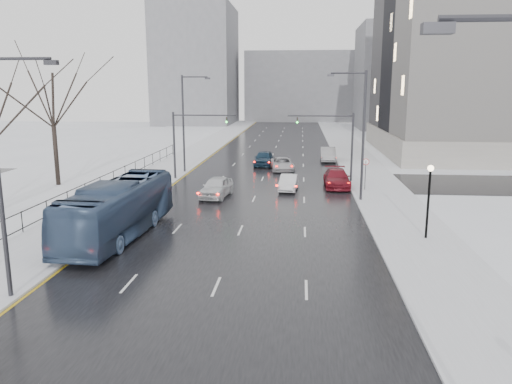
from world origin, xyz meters
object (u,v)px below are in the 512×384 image
(bus, at_px, (119,209))
(sedan_right_near, at_px, (289,183))
(sedan_center_far, at_px, (264,158))
(no_uturn_sign, at_px, (366,165))
(sedan_right_distant, at_px, (328,154))
(streetlight_l_far, at_px, (185,119))
(mast_signal_left, at_px, (185,137))
(tree_park_e, at_px, (59,186))
(sedan_right_cross, at_px, (282,164))
(streetlight_r_mid, at_px, (361,129))
(mast_signal_right, at_px, (341,139))
(streetlight_l_near, at_px, (3,167))
(lamppost_r_mid, at_px, (429,191))
(sedan_right_far, at_px, (337,178))
(sedan_center_near, at_px, (217,187))

(bus, bearing_deg, sedan_right_near, 59.25)
(sedan_center_far, bearing_deg, no_uturn_sign, -52.61)
(no_uturn_sign, distance_m, sedan_right_distant, 17.76)
(sedan_right_distant, bearing_deg, streetlight_l_far, -147.19)
(mast_signal_left, relative_size, sedan_center_far, 1.31)
(tree_park_e, xyz_separation_m, sedan_right_near, (20.88, -0.31, 0.72))
(sedan_right_near, xyz_separation_m, sedan_right_cross, (-0.95, 10.51, 0.02))
(streetlight_r_mid, relative_size, mast_signal_right, 1.54)
(bus, bearing_deg, streetlight_l_far, 95.81)
(mast_signal_left, bearing_deg, sedan_right_distant, 43.54)
(streetlight_l_near, relative_size, sedan_right_near, 2.43)
(tree_park_e, relative_size, lamppost_r_mid, 3.15)
(lamppost_r_mid, xyz_separation_m, sedan_right_cross, (-9.27, 24.20, -2.21))
(sedan_right_far, bearing_deg, streetlight_l_far, 156.28)
(sedan_right_cross, distance_m, sedan_right_far, 10.09)
(streetlight_l_far, xyz_separation_m, mast_signal_left, (0.84, -4.00, -1.51))
(no_uturn_sign, distance_m, bus, 21.99)
(mast_signal_right, distance_m, sedan_center_near, 13.26)
(sedan_right_cross, bearing_deg, sedan_right_near, -92.79)
(streetlight_l_near, bearing_deg, tree_park_e, 112.69)
(streetlight_r_mid, height_order, bus, streetlight_r_mid)
(tree_park_e, relative_size, streetlight_r_mid, 1.35)
(no_uturn_sign, distance_m, sedan_right_far, 3.13)
(no_uturn_sign, height_order, sedan_center_far, no_uturn_sign)
(streetlight_l_near, bearing_deg, sedan_center_far, 78.42)
(streetlight_l_far, distance_m, sedan_right_cross, 11.25)
(lamppost_r_mid, relative_size, sedan_center_far, 0.86)
(streetlight_l_far, distance_m, lamppost_r_mid, 29.30)
(lamppost_r_mid, bearing_deg, streetlight_l_near, -152.45)
(tree_park_e, xyz_separation_m, sedan_center_far, (17.70, 13.43, 0.88))
(bus, xyz_separation_m, sedan_right_far, (13.90, 16.39, -0.88))
(mast_signal_right, bearing_deg, streetlight_l_far, 165.52)
(sedan_right_cross, relative_size, sedan_right_far, 0.92)
(no_uturn_sign, xyz_separation_m, sedan_center_far, (-9.70, 13.43, -1.42))
(streetlight_l_far, xyz_separation_m, sedan_right_cross, (9.90, 2.20, -4.88))
(sedan_right_far, height_order, sedan_right_distant, sedan_right_distant)
(lamppost_r_mid, height_order, sedan_center_far, lamppost_r_mid)
(sedan_right_near, bearing_deg, bus, -119.34)
(sedan_right_near, bearing_deg, mast_signal_left, 161.00)
(mast_signal_left, relative_size, no_uturn_sign, 2.41)
(sedan_center_near, relative_size, sedan_right_cross, 0.96)
(sedan_center_near, xyz_separation_m, sedan_right_far, (9.98, 5.10, -0.03))
(mast_signal_left, bearing_deg, sedan_right_cross, 34.41)
(streetlight_l_near, bearing_deg, sedan_right_cross, 73.86)
(tree_park_e, xyz_separation_m, mast_signal_right, (25.53, 4.00, 4.11))
(bus, distance_m, sedan_right_distant, 35.30)
(streetlight_r_mid, distance_m, mast_signal_left, 17.50)
(tree_park_e, height_order, bus, tree_park_e)
(streetlight_l_near, height_order, sedan_right_near, streetlight_l_near)
(sedan_right_far, bearing_deg, mast_signal_right, 79.75)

